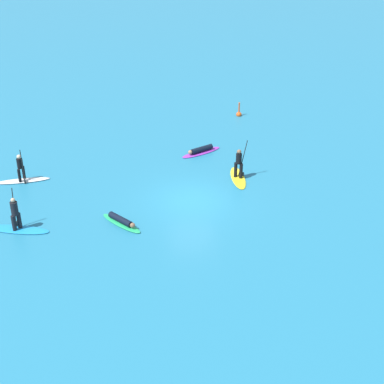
{
  "coord_description": "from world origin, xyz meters",
  "views": [
    {
      "loc": [
        -4.53,
        -26.4,
        15.25
      ],
      "look_at": [
        0.0,
        0.0,
        0.5
      ],
      "focal_mm": 54.17,
      "sensor_mm": 36.0,
      "label": 1
    }
  ],
  "objects_px": {
    "surfer_on_yellow_board": "(238,171)",
    "surfer_on_blue_board": "(17,222)",
    "marker_buoy": "(239,114)",
    "surfer_on_purple_board": "(201,151)",
    "surfer_on_white_board": "(22,175)",
    "surfer_on_green_board": "(122,222)"
  },
  "relations": [
    {
      "from": "surfer_on_yellow_board",
      "to": "marker_buoy",
      "type": "relative_size",
      "value": 2.59
    },
    {
      "from": "surfer_on_blue_board",
      "to": "marker_buoy",
      "type": "relative_size",
      "value": 2.99
    },
    {
      "from": "marker_buoy",
      "to": "surfer_on_white_board",
      "type": "bearing_deg",
      "value": -151.7
    },
    {
      "from": "surfer_on_purple_board",
      "to": "surfer_on_white_board",
      "type": "relative_size",
      "value": 0.92
    },
    {
      "from": "surfer_on_yellow_board",
      "to": "surfer_on_blue_board",
      "type": "height_order",
      "value": "surfer_on_yellow_board"
    },
    {
      "from": "surfer_on_purple_board",
      "to": "surfer_on_blue_board",
      "type": "xyz_separation_m",
      "value": [
        -10.44,
        -7.24,
        0.3
      ]
    },
    {
      "from": "surfer_on_green_board",
      "to": "surfer_on_yellow_board",
      "type": "bearing_deg",
      "value": 80.83
    },
    {
      "from": "marker_buoy",
      "to": "surfer_on_purple_board",
      "type": "bearing_deg",
      "value": -123.76
    },
    {
      "from": "surfer_on_yellow_board",
      "to": "surfer_on_green_board",
      "type": "distance_m",
      "value": 7.87
    },
    {
      "from": "surfer_on_purple_board",
      "to": "surfer_on_green_board",
      "type": "bearing_deg",
      "value": 29.55
    },
    {
      "from": "surfer_on_blue_board",
      "to": "marker_buoy",
      "type": "xyz_separation_m",
      "value": [
        14.28,
        12.99,
        -0.29
      ]
    },
    {
      "from": "surfer_on_green_board",
      "to": "surfer_on_blue_board",
      "type": "distance_m",
      "value": 5.05
    },
    {
      "from": "marker_buoy",
      "to": "surfer_on_yellow_board",
      "type": "bearing_deg",
      "value": -104.03
    },
    {
      "from": "surfer_on_yellow_board",
      "to": "surfer_on_blue_board",
      "type": "relative_size",
      "value": 0.86
    },
    {
      "from": "surfer_on_blue_board",
      "to": "surfer_on_white_board",
      "type": "xyz_separation_m",
      "value": [
        -0.19,
        5.2,
        -0.02
      ]
    },
    {
      "from": "surfer_on_yellow_board",
      "to": "surfer_on_purple_board",
      "type": "bearing_deg",
      "value": 25.7
    },
    {
      "from": "surfer_on_blue_board",
      "to": "surfer_on_white_board",
      "type": "height_order",
      "value": "surfer_on_blue_board"
    },
    {
      "from": "surfer_on_purple_board",
      "to": "marker_buoy",
      "type": "xyz_separation_m",
      "value": [
        3.84,
        5.75,
        0.01
      ]
    },
    {
      "from": "surfer_on_blue_board",
      "to": "surfer_on_white_board",
      "type": "distance_m",
      "value": 5.2
    },
    {
      "from": "surfer_on_blue_board",
      "to": "surfer_on_yellow_board",
      "type": "bearing_deg",
      "value": -145.37
    },
    {
      "from": "surfer_on_green_board",
      "to": "surfer_on_white_board",
      "type": "xyz_separation_m",
      "value": [
        -5.23,
        5.53,
        0.27
      ]
    },
    {
      "from": "surfer_on_purple_board",
      "to": "marker_buoy",
      "type": "distance_m",
      "value": 6.91
    }
  ]
}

